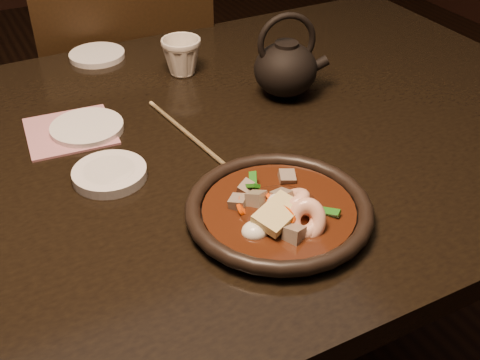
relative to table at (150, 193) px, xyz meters
name	(u,v)px	position (x,y,z in m)	size (l,w,h in m)	color
table	(150,193)	(0.00, 0.00, 0.00)	(1.60, 0.90, 0.75)	black
chair	(130,117)	(0.15, 0.59, -0.19)	(0.46, 0.46, 0.88)	black
plate	(279,210)	(0.10, -0.23, 0.09)	(0.26, 0.26, 0.03)	black
stirfry	(281,210)	(0.10, -0.24, 0.10)	(0.14, 0.16, 0.06)	black
soy_dish	(110,174)	(-0.07, -0.04, 0.08)	(0.11, 0.11, 0.02)	silver
saucer_left	(87,128)	(-0.06, 0.11, 0.08)	(0.12, 0.12, 0.01)	silver
saucer_right	(97,55)	(0.04, 0.39, 0.08)	(0.11, 0.11, 0.01)	silver
tea_cup	(182,55)	(0.17, 0.24, 0.12)	(0.08, 0.07, 0.08)	beige
chopsticks	(187,133)	(0.08, 0.02, 0.08)	(0.04, 0.26, 0.01)	tan
napkin	(70,131)	(-0.09, 0.12, 0.08)	(0.14, 0.14, 0.00)	#AA6873
teapot	(286,66)	(0.30, 0.07, 0.13)	(0.14, 0.11, 0.15)	black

